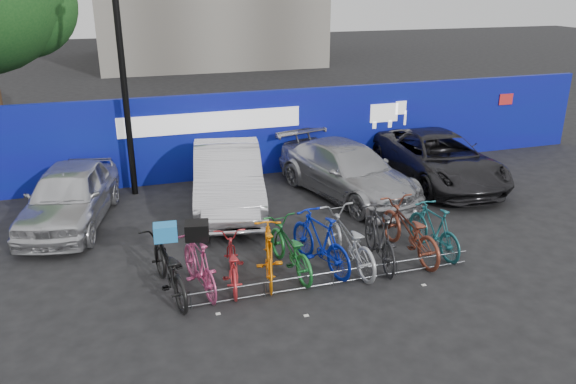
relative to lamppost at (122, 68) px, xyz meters
name	(u,v)px	position (x,y,z in m)	size (l,w,h in m)	color
ground	(321,270)	(3.20, -5.40, -3.27)	(100.00, 100.00, 0.00)	black
hoarding	(247,134)	(3.21, 0.60, -2.07)	(22.00, 0.18, 2.40)	navy
lamppost	(122,68)	(0.00, 0.00, 0.00)	(0.25, 0.50, 6.11)	black
bike_rack	(333,278)	(3.20, -6.00, -3.11)	(5.60, 0.03, 0.30)	#595B60
car_0	(69,195)	(-1.48, -1.55, -2.59)	(1.62, 4.02, 1.37)	silver
car_1	(228,177)	(2.18, -1.58, -2.52)	(1.59, 4.57, 1.51)	silver
car_2	(347,171)	(5.28, -1.77, -2.61)	(1.87, 4.59, 1.33)	#9D9EA2
car_3	(438,158)	(8.08, -1.54, -2.60)	(2.23, 4.84, 1.35)	black
bike_0	(168,267)	(0.31, -5.39, -2.74)	(0.71, 2.03, 1.07)	black
bike_1	(199,264)	(0.85, -5.41, -2.76)	(0.48, 1.71, 1.03)	#CB457C
bike_2	(232,262)	(1.45, -5.38, -2.82)	(0.59, 1.70, 0.89)	red
bike_3	(269,253)	(2.15, -5.41, -2.74)	(0.50, 1.77, 1.07)	orange
bike_4	(290,248)	(2.60, -5.26, -2.78)	(0.66, 1.88, 0.99)	#1C6F2D
bike_5	(320,241)	(3.21, -5.29, -2.69)	(0.54, 1.93, 1.16)	#0A1EA4
bike_6	(348,241)	(3.75, -5.38, -2.72)	(0.73, 2.09, 1.10)	#9B9FA2
bike_7	(380,237)	(4.38, -5.45, -2.70)	(0.54, 1.91, 1.15)	#232426
bike_8	(409,230)	(5.10, -5.32, -2.72)	(0.73, 2.10, 1.10)	brown
bike_9	(434,229)	(5.66, -5.35, -2.75)	(0.49, 1.73, 1.04)	#1A5D65
cargo_crate	(165,232)	(0.31, -5.39, -2.06)	(0.40, 0.30, 0.28)	#227FCB
cargo_topcase	(197,230)	(0.85, -5.41, -2.09)	(0.41, 0.36, 0.30)	black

